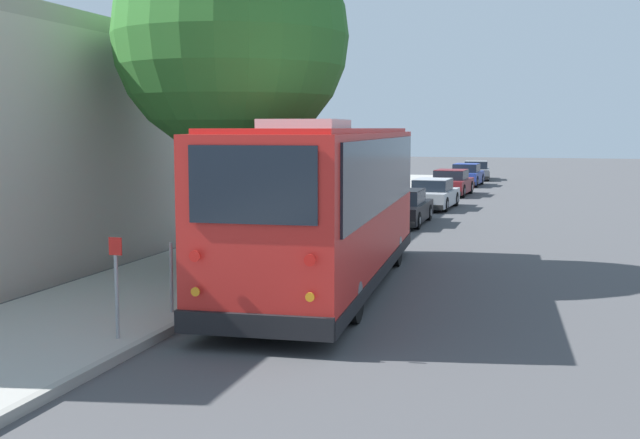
% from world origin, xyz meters
% --- Properties ---
extents(ground_plane, '(160.00, 160.00, 0.00)m').
position_xyz_m(ground_plane, '(0.00, 0.00, 0.00)').
color(ground_plane, '#474749').
extents(sidewalk_slab, '(80.00, 3.74, 0.15)m').
position_xyz_m(sidewalk_slab, '(0.00, 3.38, 0.07)').
color(sidewalk_slab, '#A3A099').
rests_on(sidewalk_slab, ground).
extents(curb_strip, '(80.00, 0.14, 0.15)m').
position_xyz_m(curb_strip, '(0.00, 1.45, 0.07)').
color(curb_strip, gray).
rests_on(curb_strip, ground).
extents(shuttle_bus, '(10.91, 3.38, 3.62)m').
position_xyz_m(shuttle_bus, '(-0.09, -0.02, 1.95)').
color(shuttle_bus, red).
rests_on(shuttle_bus, ground).
extents(parked_sedan_black, '(4.56, 1.82, 1.26)m').
position_xyz_m(parked_sedan_black, '(11.88, 0.51, 0.58)').
color(parked_sedan_black, black).
rests_on(parked_sedan_black, ground).
extents(parked_sedan_silver, '(4.39, 1.86, 1.29)m').
position_xyz_m(parked_sedan_silver, '(17.81, 0.21, 0.60)').
color(parked_sedan_silver, '#A8AAAF').
rests_on(parked_sedan_silver, ground).
extents(parked_sedan_maroon, '(4.35, 1.96, 1.33)m').
position_xyz_m(parked_sedan_maroon, '(24.92, 0.28, 0.62)').
color(parked_sedan_maroon, maroon).
rests_on(parked_sedan_maroon, ground).
extents(parked_sedan_blue, '(4.20, 1.81, 1.33)m').
position_xyz_m(parked_sedan_blue, '(32.09, 0.22, 0.62)').
color(parked_sedan_blue, navy).
rests_on(parked_sedan_blue, ground).
extents(parked_sedan_gray, '(4.72, 2.07, 1.26)m').
position_xyz_m(parked_sedan_gray, '(38.11, 0.20, 0.58)').
color(parked_sedan_gray, slate).
rests_on(parked_sedan_gray, ground).
extents(street_tree, '(5.51, 5.51, 9.01)m').
position_xyz_m(street_tree, '(1.32, 2.64, 5.96)').
color(street_tree, brown).
rests_on(street_tree, sidewalk_slab).
extents(sign_post_near, '(0.06, 0.22, 1.61)m').
position_xyz_m(sign_post_near, '(-5.57, 1.86, 0.98)').
color(sign_post_near, gray).
rests_on(sign_post_near, sidewalk_slab).
extents(sign_post_far, '(0.06, 0.06, 1.27)m').
position_xyz_m(sign_post_far, '(-3.68, 1.86, 0.78)').
color(sign_post_far, gray).
rests_on(sign_post_far, sidewalk_slab).
extents(fire_hydrant, '(0.22, 0.22, 0.81)m').
position_xyz_m(fire_hydrant, '(8.22, 2.01, 0.55)').
color(fire_hydrant, red).
rests_on(fire_hydrant, sidewalk_slab).
extents(building_backdrop, '(23.45, 6.52, 6.13)m').
position_xyz_m(building_backdrop, '(2.85, 9.02, 2.88)').
color(building_backdrop, beige).
rests_on(building_backdrop, ground).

